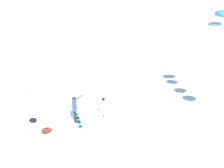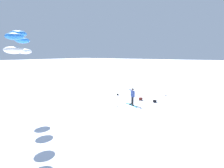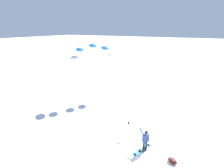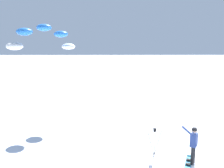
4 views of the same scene
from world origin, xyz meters
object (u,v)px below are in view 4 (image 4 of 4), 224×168
object	(u,v)px
snowboarder	(194,141)
camera_tripod	(155,136)
snowboard	(188,163)
traction_kite	(44,37)

from	to	relation	value
snowboarder	camera_tripod	xyz separation A→B (m)	(1.60, -0.78, -0.07)
snowboard	traction_kite	distance (m)	10.88
snowboarder	snowboard	world-z (taller)	snowboarder
snowboarder	snowboard	xyz separation A→B (m)	(0.18, -0.01, -1.04)
snowboarder	camera_tripod	bearing A→B (deg)	-25.99
snowboard	camera_tripod	bearing A→B (deg)	-28.42
traction_kite	camera_tripod	size ratio (longest dim) A/B	3.44
camera_tripod	snowboard	bearing A→B (deg)	151.58
snowboard	camera_tripod	world-z (taller)	camera_tripod
snowboard	camera_tripod	xyz separation A→B (m)	(1.41, -0.77, 0.97)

